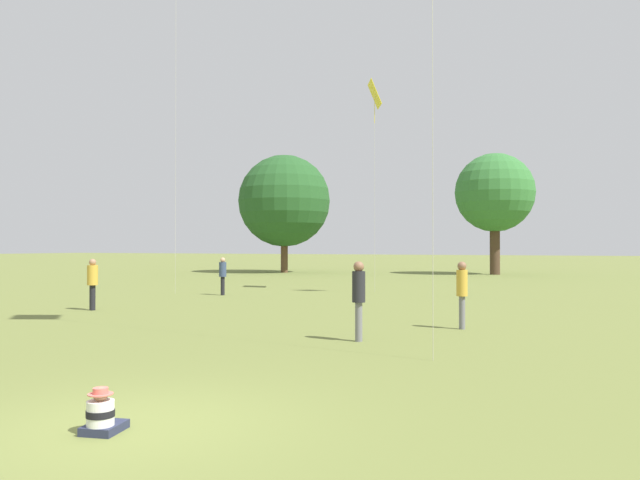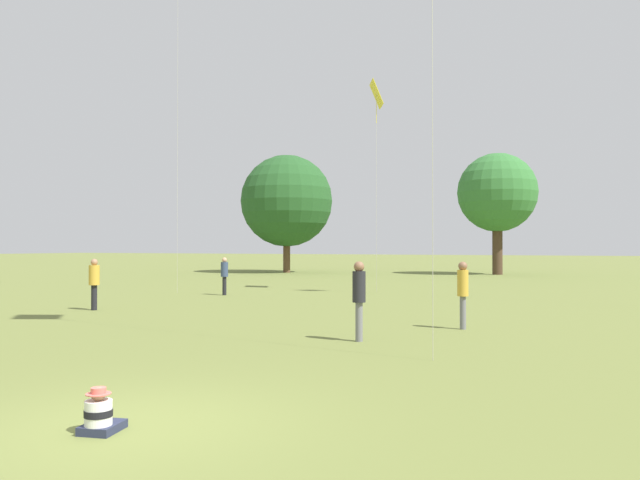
{
  "view_description": "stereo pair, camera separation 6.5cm",
  "coord_description": "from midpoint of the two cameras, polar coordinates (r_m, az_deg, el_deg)",
  "views": [
    {
      "loc": [
        5.15,
        -6.02,
        2.2
      ],
      "look_at": [
        -0.04,
        5.84,
        2.33
      ],
      "focal_mm": 35.0,
      "sensor_mm": 36.0,
      "label": 1
    },
    {
      "loc": [
        5.21,
        -6.0,
        2.2
      ],
      "look_at": [
        -0.04,
        5.84,
        2.33
      ],
      "focal_mm": 35.0,
      "sensor_mm": 36.0,
      "label": 2
    }
  ],
  "objects": [
    {
      "name": "person_standing_0",
      "position": [
        22.78,
        -20.16,
        -3.41
      ],
      "size": [
        0.5,
        0.5,
        1.76
      ],
      "rotation": [
        0.0,
        0.0,
        3.74
      ],
      "color": "black",
      "rests_on": "ground"
    },
    {
      "name": "distant_tree_1",
      "position": [
        51.89,
        -3.32,
        3.58
      ],
      "size": [
        7.61,
        7.61,
        9.77
      ],
      "color": "brown",
      "rests_on": "ground"
    },
    {
      "name": "kite_0",
      "position": [
        30.71,
        4.95,
        12.85
      ],
      "size": [
        1.04,
        1.39,
        10.09
      ],
      "rotation": [
        0.0,
        0.0,
        1.24
      ],
      "color": "yellow",
      "rests_on": "ground"
    },
    {
      "name": "seated_toddler",
      "position": [
        8.03,
        -19.57,
        -14.83
      ],
      "size": [
        0.49,
        0.56,
        0.55
      ],
      "rotation": [
        0.0,
        0.0,
        0.21
      ],
      "color": "#282D47",
      "rests_on": "ground"
    },
    {
      "name": "person_standing_4",
      "position": [
        16.95,
        12.75,
        -4.27
      ],
      "size": [
        0.35,
        0.35,
        1.79
      ],
      "rotation": [
        0.0,
        0.0,
        3.38
      ],
      "color": "slate",
      "rests_on": "ground"
    },
    {
      "name": "ground_plane",
      "position": [
        8.24,
        -17.19,
        -16.03
      ],
      "size": [
        300.0,
        300.0,
        0.0
      ],
      "primitive_type": "plane",
      "color": "olive"
    },
    {
      "name": "person_standing_3",
      "position": [
        28.29,
        -8.95,
        -2.95
      ],
      "size": [
        0.34,
        0.34,
        1.69
      ],
      "rotation": [
        0.0,
        0.0,
        3.1
      ],
      "color": "black",
      "rests_on": "ground"
    },
    {
      "name": "person_standing_2",
      "position": [
        14.44,
        3.43,
        -4.8
      ],
      "size": [
        0.42,
        0.42,
        1.85
      ],
      "rotation": [
        0.0,
        0.0,
        5.67
      ],
      "color": "slate",
      "rests_on": "ground"
    },
    {
      "name": "distant_tree_0",
      "position": [
        50.16,
        15.65,
        4.15
      ],
      "size": [
        6.08,
        6.08,
        9.39
      ],
      "color": "#473323",
      "rests_on": "ground"
    }
  ]
}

